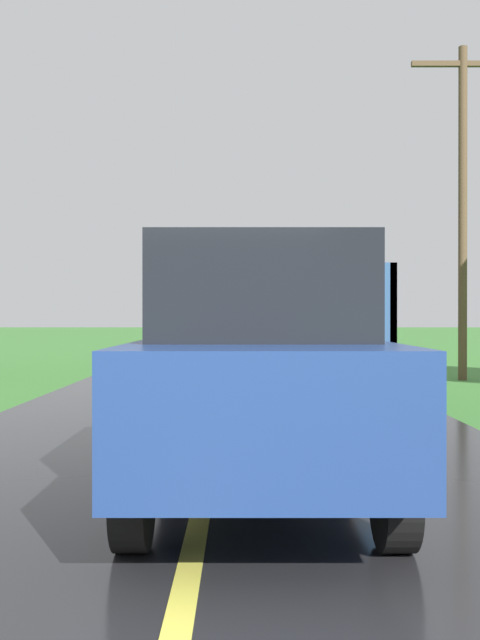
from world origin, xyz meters
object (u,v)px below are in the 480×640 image
utility_pole_roadside (459,199)px  following_car (255,368)px  banana_truck_near (274,317)px  banana_truck_far (258,317)px

utility_pole_roadside → following_car: 12.48m
following_car → banana_truck_near: bearing=85.7°
banana_truck_far → utility_pole_roadside: (4.54, -4.40, 2.74)m
banana_truck_near → utility_pole_roadside: size_ratio=0.75×
banana_truck_near → banana_truck_far: bearing=90.0°
banana_truck_near → utility_pole_roadside: bearing=45.1°
utility_pole_roadside → following_car: bearing=-114.6°
banana_truck_near → following_car: bearing=-94.3°
banana_truck_near → utility_pole_roadside: (4.54, 4.56, 2.74)m
banana_truck_near → utility_pole_roadside: 6.99m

